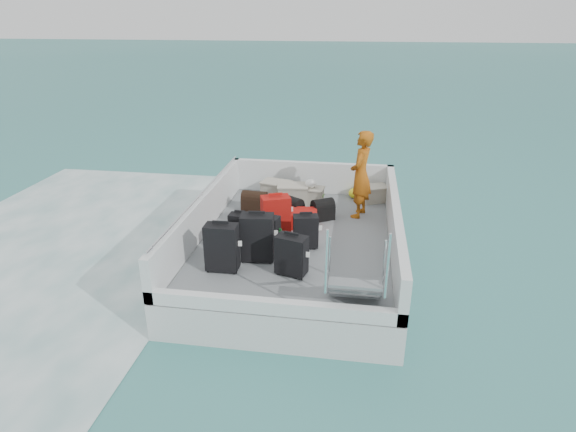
% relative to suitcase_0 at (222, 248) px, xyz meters
% --- Properties ---
extents(ground, '(160.00, 160.00, 0.00)m').
position_rel_suitcase_0_xyz_m(ground, '(0.98, 1.38, -1.01)').
color(ground, '#1B6160').
rests_on(ground, ground).
extents(wake_foam, '(10.00, 10.00, 0.00)m').
position_rel_suitcase_0_xyz_m(wake_foam, '(-3.82, 1.38, -1.01)').
color(wake_foam, white).
rests_on(wake_foam, ground).
extents(ferry_hull, '(3.60, 5.00, 0.60)m').
position_rel_suitcase_0_xyz_m(ferry_hull, '(0.98, 1.38, -0.71)').
color(ferry_hull, silver).
rests_on(ferry_hull, ground).
extents(deck, '(3.30, 4.70, 0.02)m').
position_rel_suitcase_0_xyz_m(deck, '(0.98, 1.38, -0.40)').
color(deck, slate).
rests_on(deck, ferry_hull).
extents(deck_fittings, '(3.60, 5.00, 0.90)m').
position_rel_suitcase_0_xyz_m(deck_fittings, '(1.32, 1.06, -0.02)').
color(deck_fittings, silver).
rests_on(deck_fittings, deck).
extents(suitcase_0, '(0.51, 0.29, 0.77)m').
position_rel_suitcase_0_xyz_m(suitcase_0, '(0.00, 0.00, 0.00)').
color(suitcase_0, black).
rests_on(suitcase_0, deck).
extents(suitcase_1, '(0.39, 0.24, 0.57)m').
position_rel_suitcase_0_xyz_m(suitcase_1, '(0.06, 0.93, -0.10)').
color(suitcase_1, black).
rests_on(suitcase_1, deck).
extents(suitcase_3, '(0.55, 0.36, 0.80)m').
position_rel_suitcase_0_xyz_m(suitcase_3, '(0.48, 0.41, 0.01)').
color(suitcase_3, black).
rests_on(suitcase_3, deck).
extents(suitcase_4, '(0.44, 0.32, 0.59)m').
position_rel_suitcase_0_xyz_m(suitcase_4, '(0.55, 0.87, -0.09)').
color(suitcase_4, black).
rests_on(suitcase_4, deck).
extents(suitcase_5, '(0.59, 0.48, 0.71)m').
position_rel_suitcase_0_xyz_m(suitcase_5, '(0.58, 1.52, -0.03)').
color(suitcase_5, '#9F150C').
rests_on(suitcase_5, deck).
extents(suitcase_6, '(0.53, 0.40, 0.65)m').
position_rel_suitcase_0_xyz_m(suitcase_6, '(1.09, 0.03, -0.06)').
color(suitcase_6, black).
rests_on(suitcase_6, deck).
extents(suitcase_7, '(0.46, 0.32, 0.59)m').
position_rel_suitcase_0_xyz_m(suitcase_7, '(1.19, 0.98, -0.09)').
color(suitcase_7, black).
rests_on(suitcase_7, deck).
extents(suitcase_8, '(0.79, 0.56, 0.30)m').
position_rel_suitcase_0_xyz_m(suitcase_8, '(0.92, 1.90, -0.24)').
color(suitcase_8, '#9F150C').
rests_on(suitcase_8, deck).
extents(duffel_0, '(0.53, 0.34, 0.32)m').
position_rel_suitcase_0_xyz_m(duffel_0, '(-0.04, 2.52, -0.23)').
color(duffel_0, black).
rests_on(duffel_0, deck).
extents(duffel_1, '(0.55, 0.50, 0.32)m').
position_rel_suitcase_0_xyz_m(duffel_1, '(0.75, 2.33, -0.23)').
color(duffel_1, black).
rests_on(duffel_1, deck).
extents(duffel_2, '(0.51, 0.47, 0.32)m').
position_rel_suitcase_0_xyz_m(duffel_2, '(1.38, 2.29, -0.23)').
color(duffel_2, black).
rests_on(duffel_2, deck).
extents(crate_0, '(0.68, 0.55, 0.36)m').
position_rel_suitcase_0_xyz_m(crate_0, '(0.28, 3.28, -0.21)').
color(crate_0, '#B0AA99').
rests_on(crate_0, deck).
extents(crate_1, '(0.66, 0.50, 0.37)m').
position_rel_suitcase_0_xyz_m(crate_1, '(0.67, 3.09, -0.20)').
color(crate_1, '#B0AA99').
rests_on(crate_1, deck).
extents(crate_2, '(0.54, 0.40, 0.31)m').
position_rel_suitcase_0_xyz_m(crate_2, '(1.05, 3.13, -0.23)').
color(crate_2, '#B0AA99').
rests_on(crate_2, deck).
extents(crate_3, '(0.63, 0.55, 0.32)m').
position_rel_suitcase_0_xyz_m(crate_3, '(2.38, 3.42, -0.23)').
color(crate_3, '#B0AA99').
rests_on(crate_3, deck).
extents(yellow_bag, '(0.28, 0.26, 0.22)m').
position_rel_suitcase_0_xyz_m(yellow_bag, '(1.98, 3.58, -0.28)').
color(yellow_bag, yellow).
rests_on(yellow_bag, deck).
extents(white_bag, '(0.24, 0.24, 0.18)m').
position_rel_suitcase_0_xyz_m(white_bag, '(1.05, 3.13, 0.02)').
color(white_bag, white).
rests_on(white_bag, crate_2).
extents(passenger, '(0.56, 0.72, 1.72)m').
position_rel_suitcase_0_xyz_m(passenger, '(2.07, 2.58, 0.47)').
color(passenger, orange).
rests_on(passenger, deck).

